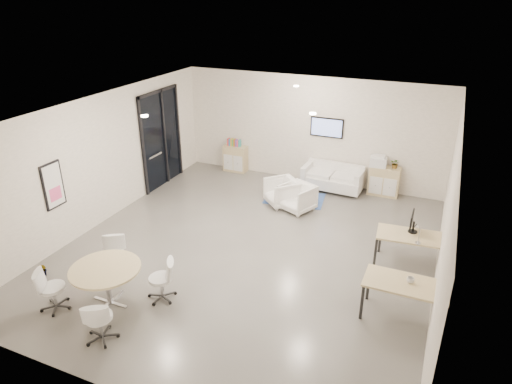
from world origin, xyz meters
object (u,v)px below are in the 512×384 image
at_px(loveseat, 333,178).
at_px(armchair_right, 297,196).
at_px(armchair_left, 282,191).
at_px(round_table, 105,272).
at_px(sideboard_left, 235,159).
at_px(desk_front, 406,287).
at_px(desk_rear, 411,238).
at_px(sideboard_right, 384,181).

xyz_separation_m(loveseat, armchair_right, (-0.53, -1.73, 0.05)).
distance_m(armchair_left, armchair_right, 0.53).
bearing_deg(loveseat, round_table, -107.50).
distance_m(sideboard_left, desk_front, 7.99).
xyz_separation_m(loveseat, round_table, (-2.53, -6.91, 0.36)).
distance_m(armchair_right, round_table, 5.56).
relative_size(desk_rear, desk_front, 1.01).
bearing_deg(round_table, sideboard_left, 96.20).
bearing_deg(armchair_left, loveseat, 100.32).
relative_size(sideboard_right, armchair_right, 1.05).
bearing_deg(desk_front, loveseat, 117.19).
bearing_deg(loveseat, sideboard_left, 178.86).
relative_size(armchair_right, desk_front, 0.56).
xyz_separation_m(armchair_right, round_table, (-1.99, -5.18, 0.31)).
relative_size(loveseat, desk_rear, 1.20).
bearing_deg(loveseat, sideboard_right, 10.71).
bearing_deg(desk_rear, loveseat, 122.37).
relative_size(armchair_left, desk_front, 0.56).
distance_m(desk_rear, desk_front, 1.84).
bearing_deg(armchair_right, sideboard_right, 68.47).
xyz_separation_m(armchair_left, armchair_right, (0.50, -0.17, -0.00)).
distance_m(desk_rear, round_table, 6.20).
xyz_separation_m(loveseat, armchair_left, (-1.04, -1.56, 0.06)).
bearing_deg(sideboard_right, desk_rear, -72.69).
relative_size(desk_rear, round_table, 1.13).
bearing_deg(armchair_right, loveseat, 96.72).
bearing_deg(armchair_right, round_table, -87.17).
height_order(sideboard_left, sideboard_right, sideboard_right).
relative_size(loveseat, round_table, 1.35).
height_order(armchair_right, round_table, armchair_right).
relative_size(sideboard_left, sideboard_right, 0.99).
height_order(desk_front, round_table, round_table).
relative_size(loveseat, desk_front, 1.21).
bearing_deg(sideboard_right, desk_front, -77.45).
xyz_separation_m(loveseat, desk_front, (2.62, -5.14, 0.33)).
height_order(sideboard_left, loveseat, sideboard_left).
distance_m(sideboard_right, desk_rear, 3.68).
height_order(loveseat, desk_front, desk_front).
distance_m(armchair_left, desk_front, 5.13).
bearing_deg(armchair_right, desk_front, -23.39).
height_order(armchair_left, round_table, armchair_left).
bearing_deg(desk_front, armchair_right, 132.94).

